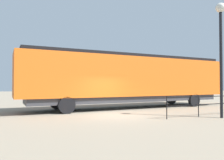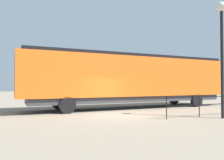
% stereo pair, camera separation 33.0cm
% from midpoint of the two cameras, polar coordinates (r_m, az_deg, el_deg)
% --- Properties ---
extents(ground_plane, '(120.00, 120.00, 0.00)m').
position_cam_midpoint_polar(ground_plane, '(13.79, 1.93, -8.98)').
color(ground_plane, gray).
extents(locomotive, '(3.19, 17.34, 4.25)m').
position_cam_midpoint_polar(locomotive, '(18.36, 6.78, 0.38)').
color(locomotive, orange).
rests_on(locomotive, ground_plane).
extents(lamp_post, '(0.54, 0.54, 6.51)m').
position_cam_midpoint_polar(lamp_post, '(14.17, 26.88, 10.26)').
color(lamp_post, black).
rests_on(lamp_post, ground_plane).
extents(platform_fence, '(0.05, 7.10, 1.26)m').
position_cam_midpoint_polar(platform_fence, '(14.87, 25.18, -5.13)').
color(platform_fence, black).
rests_on(platform_fence, ground_plane).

